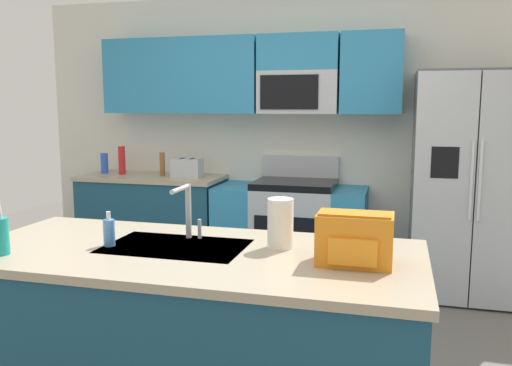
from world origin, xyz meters
The scene contains 13 objects.
kitchen_wall_unit centered at (-0.14, 2.08, 1.47)m, with size 5.20×0.43×2.60m.
back_counter centered at (-1.37, 1.80, 0.45)m, with size 1.38×0.63×0.90m.
range_oven centered at (0.01, 1.80, 0.44)m, with size 1.36×0.61×1.10m.
refrigerator centered at (1.50, 1.73, 0.93)m, with size 0.90×0.76×1.85m.
island_counter centered at (0.00, -0.60, 0.45)m, with size 2.18×0.98×0.90m.
toaster centered at (-0.98, 1.75, 0.99)m, with size 0.28×0.16×0.18m.
pepper_mill centered at (-1.26, 1.80, 1.01)m, with size 0.05×0.05×0.23m, color brown.
bottle_blue centered at (-1.90, 1.83, 1.00)m, with size 0.07×0.07×0.20m, color blue.
bottle_red centered at (-1.70, 1.82, 1.04)m, with size 0.07×0.07×0.28m, color red.
sink_faucet centered at (-0.09, -0.40, 1.07)m, with size 0.08×0.21×0.28m.
soap_dispenser centered at (-0.41, -0.63, 0.97)m, with size 0.06×0.06×0.17m.
paper_towel_roll centered at (0.40, -0.45, 1.02)m, with size 0.12×0.12×0.24m, color white.
backpack centered at (0.77, -0.62, 1.02)m, with size 0.32×0.22×0.23m.
Camera 1 is at (0.94, -2.87, 1.58)m, focal length 37.25 mm.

